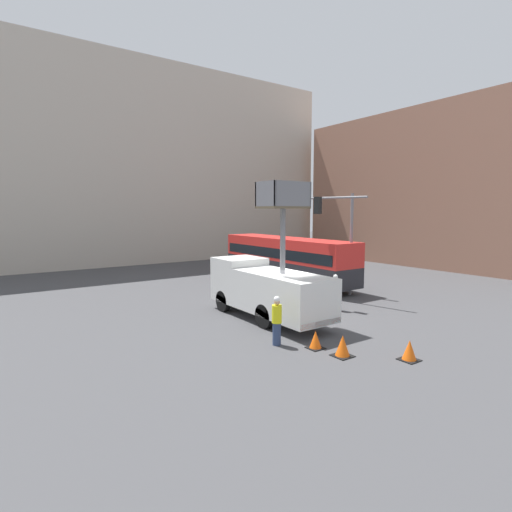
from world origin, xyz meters
TOP-DOWN VIEW (x-y plane):
  - ground_plane at (0.00, 0.00)m, footprint 120.00×120.00m
  - building_backdrop_far at (0.00, 28.27)m, footprint 44.00×10.00m
  - building_backdrop_side at (25.29, 6.97)m, footprint 10.00×28.00m
  - utility_truck at (-0.97, 1.09)m, footprint 2.25×7.17m
  - city_bus at (5.88, 8.06)m, footprint 2.49×11.97m
  - traffic_light_pole at (5.15, 2.29)m, footprint 3.94×3.69m
  - road_worker_near_truck at (-2.86, -2.14)m, footprint 0.38×0.38m
  - road_worker_directing at (2.93, 0.43)m, footprint 0.38×0.38m
  - traffic_cone_near_truck at (-1.91, -3.28)m, footprint 0.58×0.58m
  - traffic_cone_mid_road at (-0.08, -5.99)m, footprint 0.62×0.62m
  - traffic_cone_far_side at (-1.68, -4.41)m, footprint 0.66×0.66m

SIDE VIEW (x-z plane):
  - ground_plane at x=0.00m, z-range 0.00..0.00m
  - traffic_cone_near_truck at x=-1.91m, z-range -0.02..0.65m
  - traffic_cone_mid_road at x=-0.08m, z-range -0.02..0.69m
  - traffic_cone_far_side at x=-1.68m, z-range -0.02..0.74m
  - road_worker_directing at x=2.93m, z-range 0.00..1.87m
  - road_worker_near_truck at x=-2.86m, z-range 0.01..1.91m
  - utility_truck at x=-0.97m, z-range -1.63..4.72m
  - city_bus at x=5.88m, z-range 0.27..3.47m
  - traffic_light_pole at x=5.15m, z-range 1.12..7.26m
  - building_backdrop_side at x=25.29m, z-range 0.00..14.37m
  - building_backdrop_far at x=0.00m, z-range 0.00..19.35m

